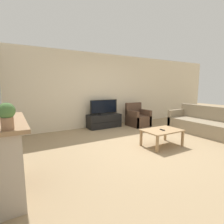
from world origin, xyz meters
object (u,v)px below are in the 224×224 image
(tv_stand, at_px, (104,121))
(mantel_vase_left, at_px, (7,116))
(tv, at_px, (104,108))
(armchair, at_px, (137,118))
(potted_plant, at_px, (7,114))
(fireplace, at_px, (10,154))
(mantel_vase_centre_left, at_px, (7,114))
(couch, at_px, (205,125))
(remote, at_px, (162,130))
(coffee_table, at_px, (162,132))

(tv_stand, bearing_deg, mantel_vase_left, -132.75)
(tv, xyz_separation_m, armchair, (1.26, -0.38, -0.45))
(potted_plant, height_order, tv_stand, potted_plant)
(fireplace, relative_size, mantel_vase_centre_left, 6.72)
(fireplace, distance_m, tv_stand, 4.08)
(tv, bearing_deg, couch, -45.05)
(mantel_vase_centre_left, bearing_deg, remote, 5.39)
(fireplace, relative_size, armchair, 1.76)
(mantel_vase_centre_left, xyz_separation_m, coffee_table, (3.30, 0.34, -0.77))
(mantel_vase_left, bearing_deg, tv, 47.23)
(potted_plant, bearing_deg, tv, 48.87)
(tv_stand, xyz_separation_m, tv, (0.00, -0.00, 0.49))
(fireplace, relative_size, couch, 0.71)
(tv_stand, distance_m, couch, 3.37)
(mantel_vase_left, distance_m, mantel_vase_centre_left, 0.35)
(fireplace, xyz_separation_m, mantel_vase_centre_left, (0.02, -0.11, 0.61))
(mantel_vase_centre_left, distance_m, couch, 5.44)
(fireplace, relative_size, potted_plant, 5.16)
(armchair, height_order, couch, same)
(tv_stand, xyz_separation_m, couch, (2.38, -2.38, 0.04))
(fireplace, height_order, tv_stand, fireplace)
(mantel_vase_left, xyz_separation_m, couch, (5.35, 0.84, -0.87))
(tv_stand, bearing_deg, coffee_table, -82.76)
(armchair, bearing_deg, tv, 163.27)
(coffee_table, bearing_deg, couch, 4.20)
(tv, height_order, couch, tv)
(tv, height_order, remote, tv)
(coffee_table, bearing_deg, tv, 97.25)
(fireplace, xyz_separation_m, remote, (3.29, 0.19, -0.10))
(armchair, height_order, remote, armchair)
(mantel_vase_left, bearing_deg, armchair, 33.85)
(fireplace, bearing_deg, tv_stand, 42.69)
(potted_plant, distance_m, tv_stand, 4.63)
(potted_plant, relative_size, couch, 0.14)
(mantel_vase_centre_left, bearing_deg, armchair, 30.51)
(mantel_vase_left, xyz_separation_m, tv_stand, (2.98, 3.22, -0.91))
(tv_stand, relative_size, coffee_table, 1.29)
(fireplace, bearing_deg, coffee_table, 3.94)
(tv, xyz_separation_m, couch, (2.38, -2.38, -0.45))
(tv_stand, bearing_deg, fireplace, -137.31)
(tv, height_order, armchair, tv)
(armchair, bearing_deg, remote, -113.79)
(couch, bearing_deg, mantel_vase_left, -171.10)
(remote, bearing_deg, armchair, 69.47)
(mantel_vase_left, bearing_deg, coffee_table, 11.77)
(fireplace, distance_m, remote, 3.30)
(tv_stand, height_order, tv, tv)
(tv, bearing_deg, fireplace, -137.33)
(mantel_vase_centre_left, distance_m, tv, 4.16)
(mantel_vase_centre_left, bearing_deg, mantel_vase_left, -90.00)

